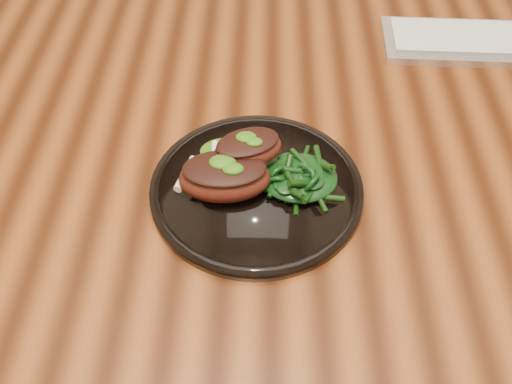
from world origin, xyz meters
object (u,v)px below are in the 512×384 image
Objects in this scene: desk at (307,178)px; lamb_chop_front at (224,176)px; keyboard at (509,42)px; plate at (256,189)px; greens_heap at (299,174)px.

lamb_chop_front reaches higher than desk.
desk is 3.79× the size of keyboard.
desk is 0.21m from lamb_chop_front.
plate is 0.65× the size of keyboard.
greens_heap is (0.09, 0.01, -0.01)m from lamb_chop_front.
lamb_chop_front is at bearing -134.98° from desk.
plate is at bearing -140.80° from keyboard.
desk is 5.85× the size of plate.
plate is 2.21× the size of lamb_chop_front.
plate is 2.74× the size of greens_heap.
lamb_chop_front reaches higher than keyboard.
plate is (-0.08, -0.11, 0.09)m from desk.
lamb_chop_front is 0.58m from keyboard.
desk is 0.42m from keyboard.
keyboard is (0.36, 0.34, -0.02)m from greens_heap.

